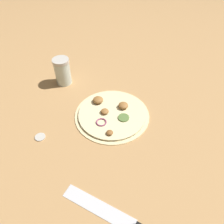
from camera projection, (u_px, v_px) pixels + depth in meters
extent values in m
plane|color=tan|center=(112.00, 115.00, 0.78)|extent=(3.00, 3.00, 0.00)
cylinder|color=beige|center=(112.00, 115.00, 0.78)|extent=(0.27, 0.27, 0.01)
cylinder|color=beige|center=(112.00, 114.00, 0.77)|extent=(0.24, 0.24, 0.00)
ellipsoid|color=#996633|center=(105.00, 112.00, 0.77)|extent=(0.03, 0.03, 0.01)
ellipsoid|color=#996633|center=(123.00, 106.00, 0.79)|extent=(0.04, 0.04, 0.02)
cylinder|color=#567538|center=(124.00, 118.00, 0.75)|extent=(0.04, 0.04, 0.00)
ellipsoid|color=#996633|center=(98.00, 100.00, 0.81)|extent=(0.04, 0.04, 0.02)
ellipsoid|color=brown|center=(111.00, 133.00, 0.70)|extent=(0.02, 0.02, 0.01)
torus|color=#934266|center=(101.00, 122.00, 0.74)|extent=(0.04, 0.04, 0.00)
cube|color=silver|center=(99.00, 207.00, 0.55)|extent=(0.20, 0.11, 0.00)
cylinder|color=silver|center=(63.00, 73.00, 0.88)|extent=(0.06, 0.06, 0.10)
cylinder|color=beige|center=(60.00, 61.00, 0.84)|extent=(0.07, 0.07, 0.01)
cylinder|color=beige|center=(40.00, 137.00, 0.71)|extent=(0.03, 0.03, 0.01)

